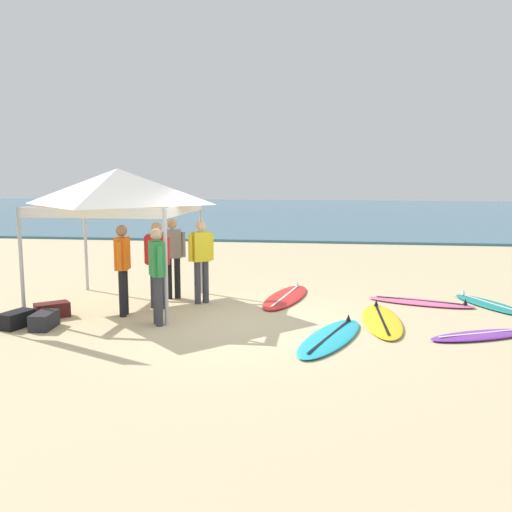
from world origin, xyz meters
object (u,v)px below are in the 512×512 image
object	(u,v)px
surfboard_teal	(490,304)
person_grey	(173,253)
person_orange	(123,264)
gear_bag_on_sand	(17,319)
gear_bag_by_pole	(44,320)
surfboard_red	(286,297)
surfboard_pink	(421,302)
person_red	(157,259)
surfboard_yellow	(382,320)
canopy_tent	(118,187)
person_yellow	(201,256)
person_green	(157,270)
surfboard_purple	(481,335)
surfboard_cyan	(331,337)
gear_bag_near_tent	(52,310)

from	to	relation	value
surfboard_teal	person_grey	bearing A→B (deg)	-178.72
person_orange	gear_bag_on_sand	xyz separation A→B (m)	(-1.55, -1.04, -0.85)
person_grey	gear_bag_by_pole	size ratio (longest dim) A/B	2.85
surfboard_red	person_grey	distance (m)	2.59
surfboard_red	person_orange	xyz separation A→B (m)	(-2.90, -1.88, 0.95)
surfboard_pink	person_grey	distance (m)	5.27
surfboard_pink	person_grey	xyz separation A→B (m)	(-5.18, -0.18, 0.95)
person_red	surfboard_red	bearing A→B (deg)	26.83
surfboard_red	gear_bag_on_sand	xyz separation A→B (m)	(-4.45, -2.92, 0.10)
surfboard_yellow	gear_bag_on_sand	distance (m)	6.42
person_orange	gear_bag_on_sand	bearing A→B (deg)	-146.07
canopy_tent	gear_bag_on_sand	distance (m)	3.15
surfboard_pink	person_orange	size ratio (longest dim) A/B	1.29
surfboard_yellow	surfboard_pink	bearing A→B (deg)	60.20
surfboard_pink	person_orange	distance (m)	6.02
surfboard_pink	gear_bag_on_sand	distance (m)	7.75
person_orange	canopy_tent	bearing A→B (deg)	113.66
person_yellow	person_green	size ratio (longest dim) A/B	1.00
surfboard_teal	person_red	world-z (taller)	person_red
person_green	person_orange	bearing A→B (deg)	146.73
canopy_tent	person_yellow	size ratio (longest dim) A/B	1.65
surfboard_purple	gear_bag_on_sand	distance (m)	7.86
surfboard_purple	person_grey	world-z (taller)	person_grey
surfboard_red	surfboard_cyan	bearing A→B (deg)	-71.79
surfboard_purple	surfboard_cyan	size ratio (longest dim) A/B	0.75
person_red	gear_bag_on_sand	xyz separation A→B (m)	(-2.01, -1.69, -0.85)
gear_bag_near_tent	surfboard_pink	bearing A→B (deg)	16.59
gear_bag_by_pole	surfboard_red	bearing A→B (deg)	36.66
surfboard_teal	person_yellow	bearing A→B (deg)	-174.98
person_green	person_yellow	bearing A→B (deg)	77.84
surfboard_red	person_green	size ratio (longest dim) A/B	1.55
surfboard_purple	person_green	bearing A→B (deg)	179.55
gear_bag_on_sand	gear_bag_by_pole	bearing A→B (deg)	-1.09
person_red	gear_bag_by_pole	distance (m)	2.41
surfboard_teal	gear_bag_on_sand	distance (m)	9.01
person_yellow	surfboard_cyan	bearing A→B (deg)	-40.26
person_grey	gear_bag_on_sand	distance (m)	3.42
surfboard_pink	canopy_tent	bearing A→B (deg)	-171.35
person_yellow	surfboard_yellow	bearing A→B (deg)	-16.58
surfboard_cyan	gear_bag_by_pole	bearing A→B (deg)	-179.93
surfboard_purple	surfboard_teal	world-z (taller)	same
surfboard_purple	surfboard_yellow	size ratio (longest dim) A/B	0.77
person_orange	gear_bag_near_tent	size ratio (longest dim) A/B	2.85
surfboard_teal	person_orange	size ratio (longest dim) A/B	1.20
person_grey	gear_bag_on_sand	bearing A→B (deg)	-128.31
canopy_tent	person_grey	size ratio (longest dim) A/B	1.65
surfboard_red	surfboard_cyan	size ratio (longest dim) A/B	1.05
canopy_tent	person_yellow	distance (m)	2.14
surfboard_purple	gear_bag_near_tent	bearing A→B (deg)	178.00
surfboard_purple	gear_bag_on_sand	xyz separation A→B (m)	(-7.85, -0.45, 0.10)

